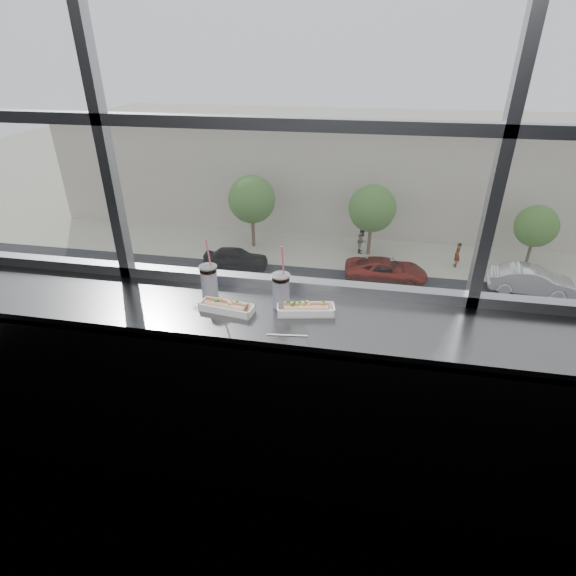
% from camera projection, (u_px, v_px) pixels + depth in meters
% --- Properties ---
extents(wall_back_lower, '(6.00, 0.00, 6.00)m').
position_uv_depth(wall_back_lower, '(289.00, 364.00, 2.85)').
color(wall_back_lower, black).
rests_on(wall_back_lower, ground).
extents(window_glass, '(6.00, 0.00, 6.00)m').
position_uv_depth(window_glass, '(290.00, 54.00, 2.04)').
color(window_glass, silver).
rests_on(window_glass, ground).
extents(window_mullions, '(6.00, 0.08, 2.40)m').
position_uv_depth(window_mullions, '(289.00, 54.00, 2.02)').
color(window_mullions, gray).
rests_on(window_mullions, ground).
extents(counter, '(6.00, 0.55, 0.06)m').
position_uv_depth(counter, '(279.00, 317.00, 2.37)').
color(counter, slate).
rests_on(counter, ground).
extents(counter_fascia, '(6.00, 0.04, 1.04)m').
position_uv_depth(counter_fascia, '(271.00, 425.00, 2.39)').
color(counter_fascia, slate).
rests_on(counter_fascia, ground).
extents(hotdog_tray_left, '(0.30, 0.13, 0.07)m').
position_uv_depth(hotdog_tray_left, '(227.00, 306.00, 2.35)').
color(hotdog_tray_left, white).
rests_on(hotdog_tray_left, counter).
extents(hotdog_tray_right, '(0.31, 0.15, 0.07)m').
position_uv_depth(hotdog_tray_right, '(306.00, 309.00, 2.33)').
color(hotdog_tray_right, white).
rests_on(hotdog_tray_right, counter).
extents(soda_cup_left, '(0.10, 0.10, 0.36)m').
position_uv_depth(soda_cup_left, '(209.00, 280.00, 2.45)').
color(soda_cup_left, white).
rests_on(soda_cup_left, counter).
extents(soda_cup_right, '(0.10, 0.10, 0.36)m').
position_uv_depth(soda_cup_right, '(281.00, 289.00, 2.36)').
color(soda_cup_right, white).
rests_on(soda_cup_right, counter).
extents(loose_straw, '(0.20, 0.03, 0.01)m').
position_uv_depth(loose_straw, '(287.00, 335.00, 2.16)').
color(loose_straw, white).
rests_on(loose_straw, counter).
extents(wrapper, '(0.09, 0.06, 0.02)m').
position_uv_depth(wrapper, '(199.00, 306.00, 2.39)').
color(wrapper, silver).
rests_on(wrapper, counter).
extents(plaza_ground, '(120.00, 120.00, 0.00)m').
position_uv_depth(plaza_ground, '(365.00, 193.00, 45.96)').
color(plaza_ground, '#A39F8D').
rests_on(plaza_ground, ground).
extents(plaza_near, '(50.00, 14.00, 0.04)m').
position_uv_depth(plaza_near, '(328.00, 517.00, 14.39)').
color(plaza_near, '#A39F8D').
rests_on(plaza_near, plaza_ground).
extents(street_asphalt, '(80.00, 10.00, 0.06)m').
position_uv_depth(street_asphalt, '(352.00, 310.00, 25.63)').
color(street_asphalt, black).
rests_on(street_asphalt, plaza_ground).
extents(far_sidewalk, '(80.00, 6.00, 0.04)m').
position_uv_depth(far_sidewalk, '(358.00, 254.00, 32.55)').
color(far_sidewalk, '#A39F8D').
rests_on(far_sidewalk, plaza_ground).
extents(far_building, '(50.00, 14.00, 8.00)m').
position_uv_depth(far_building, '(367.00, 166.00, 39.30)').
color(far_building, '#A9A193').
rests_on(far_building, plaza_ground).
extents(car_far_a, '(3.00, 6.05, 1.95)m').
position_uv_depth(car_far_a, '(236.00, 255.00, 29.90)').
color(car_far_a, black).
rests_on(car_far_a, street_asphalt).
extents(car_far_b, '(2.60, 5.83, 1.92)m').
position_uv_depth(car_far_b, '(386.00, 267.00, 28.32)').
color(car_far_b, maroon).
rests_on(car_far_b, street_asphalt).
extents(car_near_b, '(3.01, 6.52, 2.13)m').
position_uv_depth(car_near_b, '(219.00, 319.00, 22.70)').
color(car_near_b, black).
rests_on(car_near_b, street_asphalt).
extents(car_near_c, '(2.42, 5.64, 1.87)m').
position_uv_depth(car_near_c, '(335.00, 334.00, 21.82)').
color(car_near_c, '#AF3128').
rests_on(car_near_c, street_asphalt).
extents(car_far_c, '(3.35, 6.71, 2.16)m').
position_uv_depth(car_far_c, '(532.00, 277.00, 26.88)').
color(car_far_c, silver).
rests_on(car_far_c, street_asphalt).
extents(pedestrian_b, '(0.70, 0.94, 2.11)m').
position_uv_depth(pedestrian_b, '(362.00, 238.00, 32.31)').
color(pedestrian_b, '#66605B').
rests_on(pedestrian_b, far_sidewalk).
extents(pedestrian_c, '(0.68, 0.91, 2.04)m').
position_uv_depth(pedestrian_c, '(458.00, 253.00, 30.19)').
color(pedestrian_c, '#66605B').
rests_on(pedestrian_c, far_sidewalk).
extents(tree_left, '(3.42, 3.42, 5.34)m').
position_uv_depth(tree_left, '(252.00, 200.00, 32.09)').
color(tree_left, '#47382B').
rests_on(tree_left, far_sidewalk).
extents(tree_center, '(3.27, 3.27, 5.11)m').
position_uv_depth(tree_center, '(372.00, 209.00, 30.80)').
color(tree_center, '#47382B').
rests_on(tree_center, far_sidewalk).
extents(tree_right, '(2.75, 2.75, 4.30)m').
position_uv_depth(tree_right, '(536.00, 226.00, 29.35)').
color(tree_right, '#47382B').
rests_on(tree_right, far_sidewalk).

